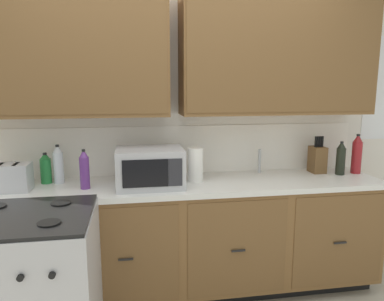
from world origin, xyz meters
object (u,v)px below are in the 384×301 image
(stove_range, at_px, (28,294))
(knife_block, at_px, (317,159))
(bottle_clear, at_px, (58,164))
(toaster, at_px, (9,178))
(bottle_green, at_px, (46,168))
(bottle_dark, at_px, (341,158))
(bottle_red, at_px, (357,154))
(microwave, at_px, (150,167))
(bottle_violet, at_px, (84,170))
(paper_towel_roll, at_px, (195,165))

(stove_range, xyz_separation_m, knife_block, (2.15, 0.77, 0.56))
(stove_range, xyz_separation_m, bottle_clear, (0.06, 0.77, 0.58))
(toaster, bearing_deg, bottle_green, 40.20)
(stove_range, xyz_separation_m, bottle_dark, (2.30, 0.66, 0.58))
(knife_block, height_order, bottle_red, bottle_red)
(microwave, height_order, bottle_violet, bottle_violet)
(bottle_green, bearing_deg, bottle_red, -2.12)
(microwave, xyz_separation_m, bottle_violet, (-0.46, 0.02, -0.00))
(paper_towel_roll, relative_size, bottle_dark, 0.94)
(bottle_red, relative_size, bottle_dark, 1.19)
(bottle_clear, bearing_deg, bottle_red, -1.89)
(paper_towel_roll, xyz_separation_m, bottle_violet, (-0.81, -0.07, 0.01))
(toaster, height_order, bottle_red, bottle_red)
(stove_range, xyz_separation_m, paper_towel_roll, (1.08, 0.65, 0.57))
(microwave, distance_m, bottle_dark, 1.57)
(stove_range, bearing_deg, toaster, 111.51)
(bottle_violet, bearing_deg, toaster, 176.93)
(knife_block, xyz_separation_m, paper_towel_roll, (-1.07, -0.11, 0.01))
(stove_range, bearing_deg, bottle_green, 92.64)
(bottle_clear, bearing_deg, knife_block, -0.05)
(bottle_violet, relative_size, bottle_dark, 1.02)
(bottle_violet, xyz_separation_m, bottle_dark, (2.03, 0.08, -0.00))
(toaster, relative_size, paper_towel_roll, 1.08)
(bottle_dark, bearing_deg, bottle_red, 9.70)
(knife_block, relative_size, bottle_green, 1.33)
(knife_block, bearing_deg, bottle_violet, -174.37)
(paper_towel_roll, bearing_deg, microwave, -166.19)
(toaster, xyz_separation_m, knife_block, (2.39, 0.16, 0.02))
(toaster, height_order, bottle_violet, bottle_violet)
(toaster, relative_size, bottle_dark, 1.01)
(bottle_dark, bearing_deg, bottle_violet, -177.73)
(stove_range, xyz_separation_m, bottle_violet, (0.27, 0.58, 0.58))
(bottle_clear, xyz_separation_m, bottle_red, (2.40, -0.08, 0.02))
(microwave, xyz_separation_m, bottle_green, (-0.77, 0.22, -0.03))
(microwave, relative_size, bottle_red, 1.45)
(bottle_clear, bearing_deg, microwave, -16.77)
(bottle_green, bearing_deg, paper_towel_roll, -6.61)
(bottle_violet, xyz_separation_m, bottle_green, (-0.31, 0.20, -0.02))
(knife_block, distance_m, bottle_violet, 1.89)
(microwave, xyz_separation_m, knife_block, (1.42, 0.20, -0.02))
(knife_block, height_order, bottle_green, knife_block)
(bottle_clear, height_order, bottle_red, bottle_red)
(bottle_violet, bearing_deg, stove_range, -114.82)
(stove_range, bearing_deg, paper_towel_roll, 31.19)
(bottle_violet, distance_m, bottle_clear, 0.28)
(bottle_dark, bearing_deg, bottle_clear, 177.27)
(stove_range, bearing_deg, microwave, 37.89)
(paper_towel_roll, bearing_deg, bottle_red, 1.54)
(microwave, bearing_deg, bottle_clear, 163.23)
(bottle_clear, xyz_separation_m, bottle_dark, (2.24, -0.11, -0.01))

